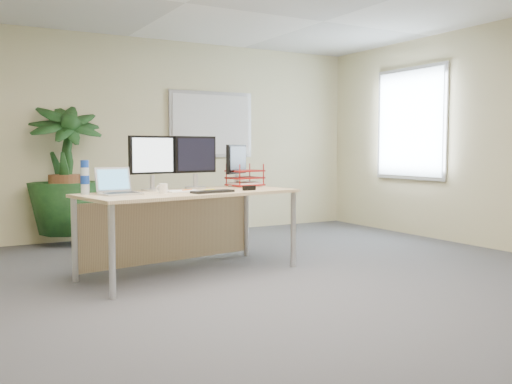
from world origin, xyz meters
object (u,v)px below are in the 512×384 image
monitor_right (195,159)px  laptop (118,188)px  monitor_left (152,159)px  floor_plant (65,185)px  desk (184,208)px

monitor_right → laptop: size_ratio=1.40×
monitor_right → laptop: 0.97m
monitor_left → floor_plant: bearing=102.3°
desk → monitor_right: size_ratio=4.12×
monitor_left → laptop: 0.54m
desk → monitor_right: bearing=43.9°
laptop → monitor_right: bearing=19.3°
monitor_left → monitor_right: bearing=6.6°
monitor_right → laptop: monitor_right is taller
monitor_left → laptop: bearing=-148.3°
monitor_right → laptop: (-0.89, -0.31, -0.25)m
desk → floor_plant: bearing=108.0°
floor_plant → laptop: (0.02, -2.24, 0.11)m
floor_plant → desk: bearing=-72.0°
monitor_left → laptop: size_ratio=1.40×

